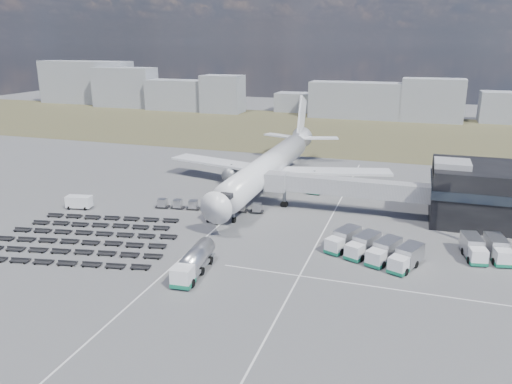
% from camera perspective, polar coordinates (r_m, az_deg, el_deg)
% --- Properties ---
extents(ground, '(420.00, 420.00, 0.00)m').
position_cam_1_polar(ground, '(81.32, -4.77, -5.59)').
color(ground, '#565659').
rests_on(ground, ground).
extents(grass_strip, '(420.00, 90.00, 0.01)m').
position_cam_1_polar(grass_strip, '(184.18, 8.63, 6.96)').
color(grass_strip, brown).
rests_on(grass_strip, ground).
extents(lane_markings, '(47.12, 110.00, 0.01)m').
position_cam_1_polar(lane_markings, '(80.95, 2.48, -5.65)').
color(lane_markings, silver).
rests_on(lane_markings, ground).
extents(jet_bridge, '(30.30, 3.80, 7.05)m').
position_cam_1_polar(jet_bridge, '(94.22, 8.99, 0.67)').
color(jet_bridge, '#939399').
rests_on(jet_bridge, ground).
extents(airliner, '(51.59, 64.53, 17.62)m').
position_cam_1_polar(airliner, '(108.81, 1.75, 3.18)').
color(airliner, white).
rests_on(airliner, ground).
extents(skyline, '(307.71, 25.88, 21.47)m').
position_cam_1_polar(skyline, '(222.44, 7.27, 10.90)').
color(skyline, '#90949D').
rests_on(skyline, ground).
extents(fuel_tanker, '(3.49, 10.94, 3.48)m').
position_cam_1_polar(fuel_tanker, '(70.01, -7.13, -7.95)').
color(fuel_tanker, white).
rests_on(fuel_tanker, ground).
extents(pushback_tug, '(3.55, 2.71, 1.43)m').
position_cam_1_polar(pushback_tug, '(89.09, -4.66, -3.06)').
color(pushback_tug, white).
rests_on(pushback_tug, ground).
extents(utility_van, '(5.06, 2.98, 2.50)m').
position_cam_1_polar(utility_van, '(101.93, -19.56, -1.11)').
color(utility_van, white).
rests_on(utility_van, ground).
extents(catering_truck, '(3.77, 7.19, 3.15)m').
position_cam_1_polar(catering_truck, '(107.90, 7.09, 0.92)').
color(catering_truck, white).
rests_on(catering_truck, ground).
extents(service_trucks_near, '(14.54, 11.50, 2.84)m').
position_cam_1_polar(service_trucks_near, '(76.34, 13.25, -6.29)').
color(service_trucks_near, white).
rests_on(service_trucks_near, ground).
extents(service_trucks_far, '(7.06, 7.99, 2.84)m').
position_cam_1_polar(service_trucks_far, '(81.62, 24.77, -5.91)').
color(service_trucks_far, white).
rests_on(service_trucks_far, ground).
extents(uld_row, '(21.03, 4.82, 1.63)m').
position_cam_1_polar(uld_row, '(95.49, -5.40, -1.54)').
color(uld_row, black).
rests_on(uld_row, ground).
extents(baggage_dollies, '(31.15, 25.37, 0.66)m').
position_cam_1_polar(baggage_dollies, '(86.09, -19.00, -4.96)').
color(baggage_dollies, black).
rests_on(baggage_dollies, ground).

